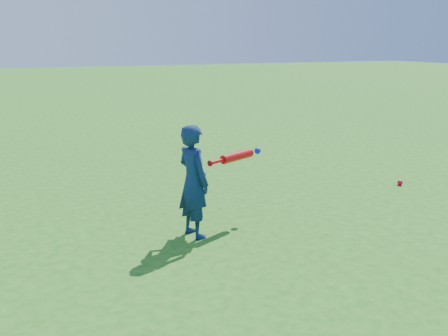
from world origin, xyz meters
name	(u,v)px	position (x,y,z in m)	size (l,w,h in m)	color
ground	(172,238)	(0.00, 0.00, 0.00)	(80.00, 80.00, 0.00)	#226518
child	(193,182)	(0.25, -0.04, 0.62)	(0.45, 0.29, 1.23)	#10244E
ground_ball_red	(400,183)	(3.74, 0.54, 0.04)	(0.08, 0.08, 0.08)	red
bat_swing	(239,156)	(0.91, 0.20, 0.79)	(0.83, 0.43, 0.10)	red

